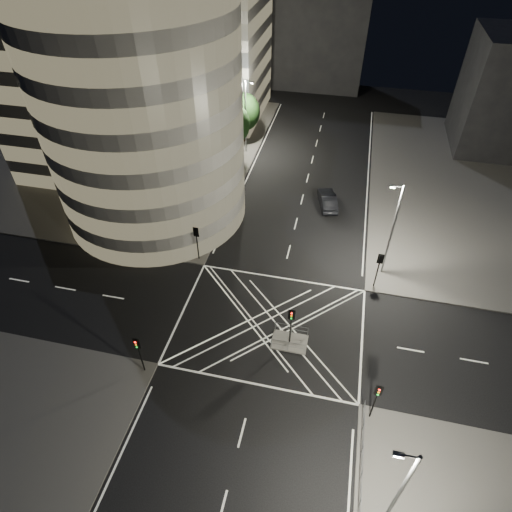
% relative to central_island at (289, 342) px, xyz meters
% --- Properties ---
extents(ground, '(120.00, 120.00, 0.00)m').
position_rel_central_island_xyz_m(ground, '(-2.00, 1.50, -0.07)').
color(ground, black).
rests_on(ground, ground).
extents(sidewalk_far_left, '(42.00, 42.00, 0.15)m').
position_rel_central_island_xyz_m(sidewalk_far_left, '(-31.00, 28.50, 0.00)').
color(sidewalk_far_left, '#5B5855').
rests_on(sidewalk_far_left, ground).
extents(central_island, '(3.00, 2.00, 0.15)m').
position_rel_central_island_xyz_m(central_island, '(0.00, 0.00, 0.00)').
color(central_island, slate).
rests_on(central_island, ground).
extents(office_tower_curved, '(30.00, 29.00, 27.20)m').
position_rel_central_island_xyz_m(office_tower_curved, '(-22.74, 20.24, 12.58)').
color(office_tower_curved, gray).
rests_on(office_tower_curved, sidewalk_far_left).
extents(office_block_rear, '(24.00, 16.00, 22.00)m').
position_rel_central_island_xyz_m(office_block_rear, '(-24.00, 43.50, 11.07)').
color(office_block_rear, gray).
rests_on(office_block_rear, sidewalk_far_left).
extents(building_far_end, '(18.00, 8.00, 18.00)m').
position_rel_central_island_xyz_m(building_far_end, '(-6.00, 59.50, 8.93)').
color(building_far_end, black).
rests_on(building_far_end, ground).
extents(tree_a, '(4.28, 4.28, 7.11)m').
position_rel_central_island_xyz_m(tree_a, '(-12.50, 10.50, 4.71)').
color(tree_a, black).
rests_on(tree_a, sidewalk_far_left).
extents(tree_b, '(4.19, 4.19, 6.89)m').
position_rel_central_island_xyz_m(tree_b, '(-12.50, 16.50, 4.55)').
color(tree_b, black).
rests_on(tree_b, sidewalk_far_left).
extents(tree_c, '(4.55, 4.55, 7.01)m').
position_rel_central_island_xyz_m(tree_c, '(-12.50, 22.50, 4.46)').
color(tree_c, black).
rests_on(tree_c, sidewalk_far_left).
extents(tree_d, '(4.57, 4.57, 7.95)m').
position_rel_central_island_xyz_m(tree_d, '(-12.50, 28.50, 5.39)').
color(tree_d, black).
rests_on(tree_d, sidewalk_far_left).
extents(tree_e, '(4.60, 4.60, 7.10)m').
position_rel_central_island_xyz_m(tree_e, '(-12.50, 34.50, 4.53)').
color(tree_e, black).
rests_on(tree_e, sidewalk_far_left).
extents(traffic_signal_fl, '(0.55, 0.22, 4.00)m').
position_rel_central_island_xyz_m(traffic_signal_fl, '(-10.80, 8.30, 2.84)').
color(traffic_signal_fl, black).
rests_on(traffic_signal_fl, sidewalk_far_left).
extents(traffic_signal_nl, '(0.55, 0.22, 4.00)m').
position_rel_central_island_xyz_m(traffic_signal_nl, '(-10.80, -5.30, 2.84)').
color(traffic_signal_nl, black).
rests_on(traffic_signal_nl, sidewalk_near_left).
extents(traffic_signal_fr, '(0.55, 0.22, 4.00)m').
position_rel_central_island_xyz_m(traffic_signal_fr, '(6.80, 8.30, 2.84)').
color(traffic_signal_fr, black).
rests_on(traffic_signal_fr, sidewalk_far_right).
extents(traffic_signal_nr, '(0.55, 0.22, 4.00)m').
position_rel_central_island_xyz_m(traffic_signal_nr, '(6.80, -5.30, 2.84)').
color(traffic_signal_nr, black).
rests_on(traffic_signal_nr, sidewalk_near_right).
extents(traffic_signal_island, '(0.55, 0.22, 4.00)m').
position_rel_central_island_xyz_m(traffic_signal_island, '(0.00, 0.00, 2.84)').
color(traffic_signal_island, black).
rests_on(traffic_signal_island, central_island).
extents(street_lamp_left_near, '(1.25, 0.25, 10.00)m').
position_rel_central_island_xyz_m(street_lamp_left_near, '(-11.44, 13.50, 5.47)').
color(street_lamp_left_near, slate).
rests_on(street_lamp_left_near, sidewalk_far_left).
extents(street_lamp_left_far, '(1.25, 0.25, 10.00)m').
position_rel_central_island_xyz_m(street_lamp_left_far, '(-11.44, 31.50, 5.47)').
color(street_lamp_left_far, slate).
rests_on(street_lamp_left_far, sidewalk_far_left).
extents(street_lamp_right_far, '(1.25, 0.25, 10.00)m').
position_rel_central_island_xyz_m(street_lamp_right_far, '(7.44, 10.50, 5.47)').
color(street_lamp_right_far, slate).
rests_on(street_lamp_right_far, sidewalk_far_right).
extents(street_lamp_right_near, '(1.25, 0.25, 10.00)m').
position_rel_central_island_xyz_m(street_lamp_right_near, '(7.44, -12.50, 5.47)').
color(street_lamp_right_near, slate).
rests_on(street_lamp_right_near, sidewalk_near_right).
extents(railing_near_right, '(0.06, 11.70, 1.10)m').
position_rel_central_island_xyz_m(railing_near_right, '(6.30, -10.65, 0.62)').
color(railing_near_right, slate).
rests_on(railing_near_right, sidewalk_near_right).
extents(railing_island_south, '(2.80, 0.06, 1.10)m').
position_rel_central_island_xyz_m(railing_island_south, '(0.00, -0.90, 0.62)').
color(railing_island_south, slate).
rests_on(railing_island_south, central_island).
extents(railing_island_north, '(2.80, 0.06, 1.10)m').
position_rel_central_island_xyz_m(railing_island_north, '(0.00, 0.90, 0.62)').
color(railing_island_north, slate).
rests_on(railing_island_north, central_island).
extents(sedan, '(2.99, 5.36, 1.67)m').
position_rel_central_island_xyz_m(sedan, '(1.08, 20.81, 0.76)').
color(sedan, black).
rests_on(sedan, ground).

